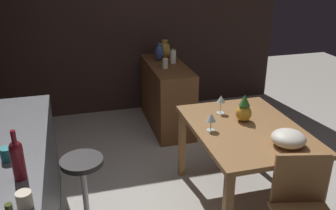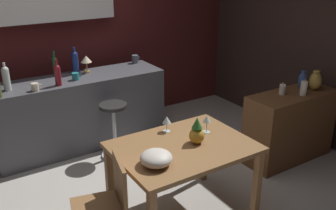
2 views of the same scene
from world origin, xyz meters
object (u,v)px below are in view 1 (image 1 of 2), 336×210
Objects in this scene: wine_bottle_ruby at (17,158)px; pillar_candle_tall at (173,57)px; dining_table at (246,137)px; vase_ceramic_blue at (159,52)px; wine_glass_left at (211,118)px; wine_glass_right at (221,100)px; pineapple_centerpiece at (244,110)px; vase_brass at (165,50)px; cup_teal at (7,154)px; cup_cream at (24,199)px; sideboard_cabinet at (167,96)px; bar_stool at (85,195)px; chair_near_window at (303,210)px; pillar_candle_short at (165,63)px; fruit_bowl at (288,138)px.

wine_bottle_ruby reaches higher than pillar_candle_tall.
vase_ceramic_blue reaches higher than dining_table.
vase_ceramic_blue is at bearing -0.88° from wine_glass_left.
wine_glass_right is 0.69× the size of pineapple_centerpiece.
vase_brass is (0.10, -0.10, 0.01)m from vase_ceramic_blue.
cup_cream is at bearing -164.44° from cup_teal.
wine_glass_left is at bearing 177.34° from sideboard_cabinet.
cup_teal is 0.62× the size of pillar_candle_tall.
bar_stool is 2.22× the size of wine_bottle_ruby.
sideboard_cabinet is at bearing 9.58° from pineapple_centerpiece.
vase_ceramic_blue is (1.84, -0.03, 0.07)m from wine_glass_left.
wine_glass_right is at bearing -73.28° from bar_stool.
wine_bottle_ruby is (-0.88, 1.60, 0.17)m from wine_glass_right.
sideboard_cabinet is at bearing 6.99° from chair_near_window.
pillar_candle_tall reaches higher than sideboard_cabinet.
wine_bottle_ruby is at bearing 146.61° from sideboard_cabinet.
chair_near_window is 5.95× the size of pillar_candle_short.
wine_glass_right is 0.74× the size of vase_ceramic_blue.
dining_table is 10.27× the size of cup_cream.
vase_brass is at bearing 5.23° from chair_near_window.
sideboard_cabinet is 4.65× the size of vase_brass.
cup_cream reaches higher than pineapple_centerpiece.
pillar_candle_tall is 0.23m from pillar_candle_short.
wine_bottle_ruby is 1.35× the size of vase_ceramic_blue.
vase_ceramic_blue reaches higher than chair_near_window.
cup_teal is 0.83× the size of pillar_candle_short.
wine_glass_left is (0.79, 0.38, 0.39)m from chair_near_window.
chair_near_window is 2.37m from pillar_candle_short.
pillar_candle_short reaches higher than wine_glass_left.
cup_cream reaches higher than fruit_bowl.
pillar_candle_tall reaches higher than pineapple_centerpiece.
dining_table is 7.03× the size of wine_glass_right.
pillar_candle_tall reaches higher than chair_near_window.
vase_brass is (1.84, 0.21, 0.09)m from pineapple_centerpiece.
cup_teal reaches higher than wine_glass_right.
cup_teal is at bearing 141.92° from sideboard_cabinet.
pillar_candle_short is at bearing 157.27° from sideboard_cabinet.
wine_glass_right is at bearing -35.17° from wine_glass_left.
vase_ceramic_blue is at bearing -29.32° from bar_stool.
pineapple_centerpiece is 0.94× the size of fruit_bowl.
wine_glass_left is 1.32× the size of cup_cream.
sideboard_cabinet is 4.52× the size of pineapple_centerpiece.
pillar_candle_short is at bearing 12.58° from pineapple_centerpiece.
pillar_candle_short is 0.32m from vase_ceramic_blue.
pillar_candle_short is (1.86, -1.50, -0.07)m from cup_teal.
vase_brass is (2.01, -1.17, 0.57)m from bar_stool.
pineapple_centerpiece is at bearing -74.02° from wine_glass_left.
pineapple_centerpiece is 1.86m from vase_brass.
pillar_candle_short reaches higher than fruit_bowl.
cup_teal is at bearing 141.01° from pillar_candle_short.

